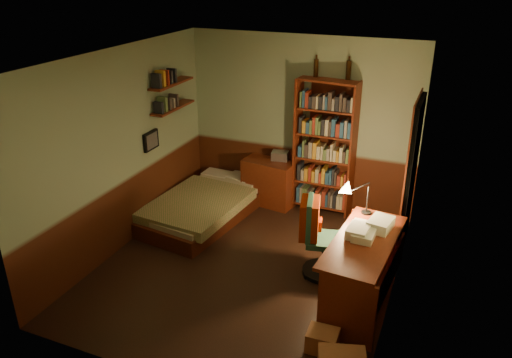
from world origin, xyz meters
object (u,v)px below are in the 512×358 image
at_px(bookshelf, 324,148).
at_px(desk, 361,271).
at_px(cardboard_box_b, 322,340).
at_px(bed, 204,198).
at_px(mini_stereo, 280,156).
at_px(desk_lamp, 369,187).
at_px(office_chair, 325,242).
at_px(dresser, 269,182).

xyz_separation_m(bookshelf, desk, (1.00, -2.02, -0.61)).
xyz_separation_m(desk, cardboard_box_b, (-0.18, -0.90, -0.29)).
height_order(bed, mini_stereo, mini_stereo).
bearing_deg(bed, cardboard_box_b, -32.46).
xyz_separation_m(mini_stereo, cardboard_box_b, (1.53, -2.96, -0.67)).
bearing_deg(bed, desk_lamp, -3.70).
height_order(bed, cardboard_box_b, bed).
height_order(desk, office_chair, office_chair).
relative_size(bed, bookshelf, 1.01).
xyz_separation_m(dresser, desk_lamp, (1.73, -1.30, 0.77)).
xyz_separation_m(dresser, cardboard_box_b, (1.66, -2.83, -0.25)).
xyz_separation_m(office_chair, cardboard_box_b, (0.34, -1.27, -0.33)).
height_order(dresser, cardboard_box_b, dresser).
height_order(dresser, bookshelf, bookshelf).
height_order(dresser, mini_stereo, mini_stereo).
height_order(bookshelf, office_chair, bookshelf).
bearing_deg(bookshelf, mini_stereo, -176.21).
xyz_separation_m(bookshelf, office_chair, (0.49, -1.64, -0.57)).
height_order(desk, cardboard_box_b, desk).
distance_m(bookshelf, desk_lamp, 1.66).
bearing_deg(bookshelf, office_chair, -66.36).
height_order(mini_stereo, bookshelf, bookshelf).
bearing_deg(desk, dresser, 138.10).
relative_size(mini_stereo, desk_lamp, 0.37).
relative_size(mini_stereo, desk, 0.17).
bearing_deg(desk_lamp, bed, 155.64).
distance_m(desk_lamp, cardboard_box_b, 1.84).
xyz_separation_m(bed, dresser, (0.73, 0.79, 0.05)).
relative_size(bed, mini_stereo, 8.24).
xyz_separation_m(dresser, bookshelf, (0.83, 0.08, 0.66)).
relative_size(bed, office_chair, 2.34).
distance_m(dresser, office_chair, 2.04).
bearing_deg(cardboard_box_b, desk, 78.92).
relative_size(bed, cardboard_box_b, 6.79).
height_order(bookshelf, desk, bookshelf).
bearing_deg(desk, desk_lamp, 103.98).
bearing_deg(bed, dresser, 55.28).
distance_m(office_chair, cardboard_box_b, 1.36).
relative_size(dresser, bookshelf, 0.40).
distance_m(bed, bookshelf, 1.93).
height_order(desk_lamp, office_chair, desk_lamp).
xyz_separation_m(bookshelf, cardboard_box_b, (0.83, -2.92, -0.91)).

